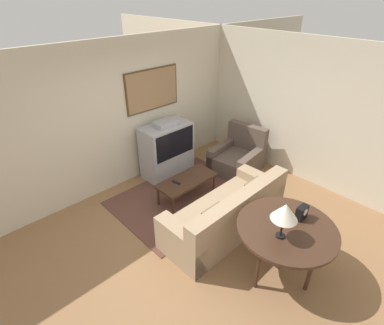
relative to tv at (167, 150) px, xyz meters
The scene contains 12 objects.
ground_plane 1.96m from the tv, 112.70° to the right, with size 12.00×12.00×0.00m, color #8E6642.
wall_back 1.14m from the tv, 150.58° to the left, with size 12.00×0.10×2.70m.
wall_right 2.69m from the tv, 42.19° to the right, with size 0.06×12.00×2.70m.
area_rug 1.04m from the tv, 111.11° to the right, with size 2.43×1.77×0.01m.
tv is the anchor object (origin of this frame).
couch 1.99m from the tv, 101.44° to the right, with size 2.12×0.87×0.84m.
armchair 1.51m from the tv, 36.25° to the right, with size 1.06×0.99×0.91m.
coffee_table 0.96m from the tv, 107.51° to the right, with size 1.11×0.50×0.42m.
console_table 3.02m from the tv, 99.06° to the right, with size 1.26×1.26×0.79m.
table_lamp 3.13m from the tv, 102.69° to the right, with size 0.31×0.31×0.49m.
mantel_clock 3.02m from the tv, 93.77° to the right, with size 0.18×0.10×0.19m.
remote 0.99m from the tv, 120.06° to the right, with size 0.07×0.16×0.02m.
Camera 1 is at (-2.54, -2.46, 3.39)m, focal length 28.00 mm.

